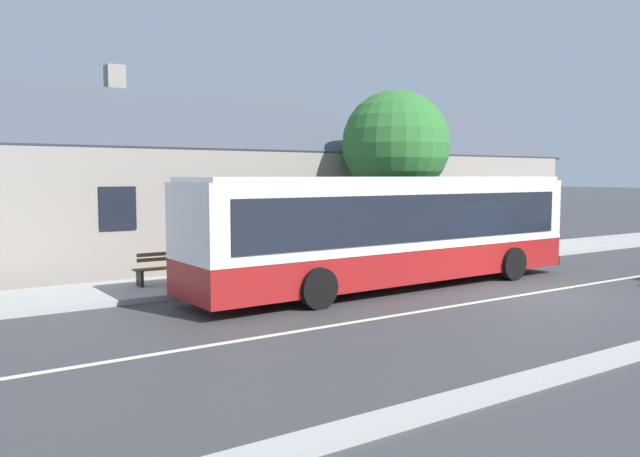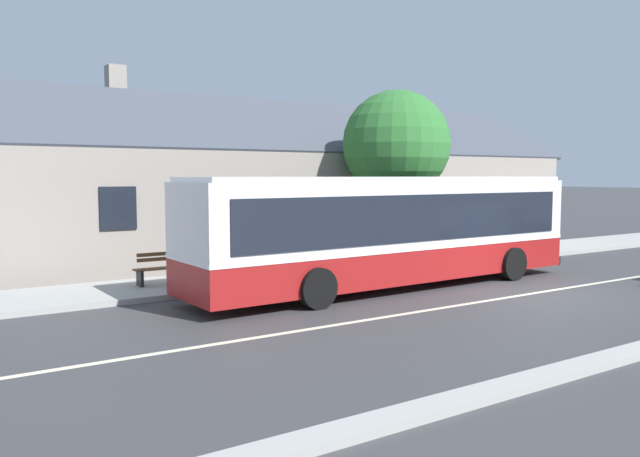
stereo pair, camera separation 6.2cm
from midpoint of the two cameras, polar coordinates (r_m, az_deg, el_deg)
ground_plane at (r=17.85m, az=18.72°, el=-5.65°), size 300.00×300.00×0.00m
sidewalk_far at (r=21.96m, az=6.24°, el=-3.29°), size 60.00×3.00×0.15m
lane_divider_stripe at (r=17.85m, az=18.72°, el=-5.63°), size 60.00×0.16×0.01m
community_building at (r=28.21m, az=-3.96°, el=2.74°), size 25.39×11.06×7.56m
transit_bus at (r=17.81m, az=6.44°, el=0.05°), size 12.51×2.99×3.14m
bench_by_building at (r=17.91m, az=-14.27°, el=-3.68°), size 1.58×0.51×0.94m
street_tree_primary at (r=23.04m, az=6.65°, el=7.41°), size 3.94×3.94×6.28m
bus_stop_sign at (r=23.30m, az=13.98°, el=0.93°), size 0.36×0.07×2.40m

